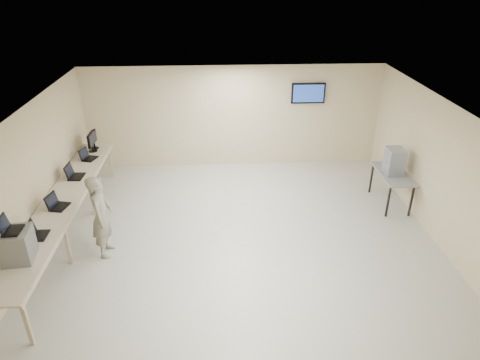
{
  "coord_description": "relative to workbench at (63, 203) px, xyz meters",
  "views": [
    {
      "loc": [
        -0.43,
        -7.65,
        5.15
      ],
      "look_at": [
        0.0,
        0.2,
        1.15
      ],
      "focal_mm": 32.0,
      "sensor_mm": 36.0,
      "label": 1
    }
  ],
  "objects": [
    {
      "name": "room",
      "position": [
        3.62,
        0.06,
        0.58
      ],
      "size": [
        8.01,
        7.01,
        2.81
      ],
      "color": "#B7B6B0",
      "rests_on": "ground"
    },
    {
      "name": "workbench",
      "position": [
        0.0,
        0.0,
        0.0
      ],
      "size": [
        0.76,
        6.0,
        0.9
      ],
      "color": "beige",
      "rests_on": "ground"
    },
    {
      "name": "equipment_box",
      "position": [
        -0.06,
        -1.91,
        0.34
      ],
      "size": [
        0.5,
        0.56,
        0.53
      ],
      "primitive_type": "cube",
      "rotation": [
        0.0,
        0.0,
        0.13
      ],
      "color": "slate",
      "rests_on": "workbench"
    },
    {
      "name": "laptop_on_box",
      "position": [
        -0.12,
        -1.91,
        0.67
      ],
      "size": [
        0.29,
        0.35,
        0.27
      ],
      "rotation": [
        0.0,
        0.0,
        0.03
      ],
      "color": "black",
      "rests_on": "equipment_box"
    },
    {
      "name": "laptop_0",
      "position": [
        -0.05,
        -1.28,
        0.15
      ],
      "size": [
        0.3,
        0.36,
        0.28
      ],
      "rotation": [
        0.0,
        0.0,
        0.01
      ],
      "color": "black",
      "rests_on": "workbench"
    },
    {
      "name": "laptop_1",
      "position": [
        -0.01,
        -0.29,
        0.15
      ],
      "size": [
        0.39,
        0.43,
        0.3
      ],
      "rotation": [
        0.0,
        0.0,
        -0.22
      ],
      "color": "black",
      "rests_on": "workbench"
    },
    {
      "name": "laptop_2",
      "position": [
        -0.06,
        1.02,
        0.15
      ],
      "size": [
        0.35,
        0.41,
        0.31
      ],
      "rotation": [
        0.0,
        0.0,
        -0.05
      ],
      "color": "black",
      "rests_on": "workbench"
    },
    {
      "name": "laptop_3",
      "position": [
        -0.02,
        2.0,
        0.15
      ],
      "size": [
        0.39,
        0.42,
        0.28
      ],
      "rotation": [
        0.0,
        0.0,
        -0.3
      ],
      "color": "black",
      "rests_on": "workbench"
    },
    {
      "name": "monitor_near",
      "position": [
        -0.01,
        2.5,
        0.37
      ],
      "size": [
        0.22,
        0.49,
        0.49
      ],
      "color": "black",
      "rests_on": "workbench"
    },
    {
      "name": "monitor_far",
      "position": [
        -0.01,
        2.69,
        0.34
      ],
      "size": [
        0.2,
        0.45,
        0.45
      ],
      "color": "black",
      "rests_on": "workbench"
    },
    {
      "name": "soldier",
      "position": [
        0.91,
        -0.58,
        0.02
      ],
      "size": [
        0.41,
        0.62,
        1.69
      ],
      "primitive_type": "imported",
      "rotation": [
        0.0,
        0.0,
        1.58
      ],
      "color": "gray",
      "rests_on": "ground"
    },
    {
      "name": "side_table",
      "position": [
        7.19,
        1.03,
        -0.09
      ],
      "size": [
        0.63,
        1.35,
        0.81
      ],
      "color": "gray",
      "rests_on": "ground"
    },
    {
      "name": "storage_bins",
      "position": [
        7.17,
        1.03,
        0.29
      ],
      "size": [
        0.38,
        0.42,
        0.6
      ],
      "color": "#8D96A6",
      "rests_on": "side_table"
    }
  ]
}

